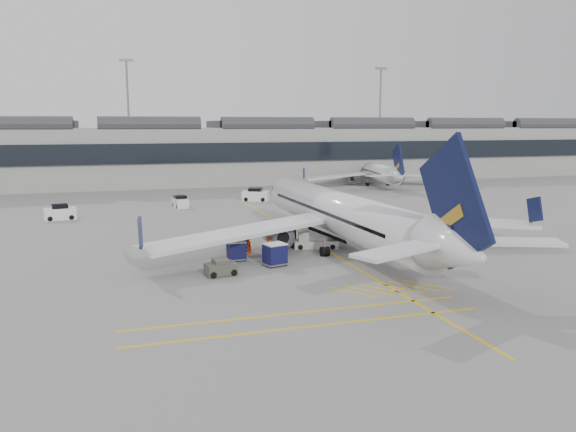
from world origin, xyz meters
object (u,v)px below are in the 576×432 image
object	(u,v)px
airliner_main	(344,215)
ramp_agent_b	(248,246)
pushback_tug	(221,268)
ramp_agent_a	(271,246)
baggage_cart_a	(286,236)
belt_loader	(315,242)

from	to	relation	value
airliner_main	ramp_agent_b	size ratio (longest dim) A/B	26.73
airliner_main	pushback_tug	distance (m)	14.17
ramp_agent_a	pushback_tug	distance (m)	7.46
airliner_main	baggage_cart_a	size ratio (longest dim) A/B	21.68
belt_loader	ramp_agent_b	bearing A→B (deg)	-158.29
airliner_main	ramp_agent_a	bearing A→B (deg)	-176.62
baggage_cart_a	pushback_tug	bearing A→B (deg)	-143.63
pushback_tug	ramp_agent_a	bearing A→B (deg)	33.41
baggage_cart_a	pushback_tug	xyz separation A→B (m)	(-8.00, -8.75, -0.38)
airliner_main	baggage_cart_a	distance (m)	6.09
belt_loader	ramp_agent_b	world-z (taller)	belt_loader
belt_loader	pushback_tug	xyz separation A→B (m)	(-10.39, -7.14, -0.02)
ramp_agent_b	pushback_tug	bearing A→B (deg)	18.31
baggage_cart_a	ramp_agent_b	size ratio (longest dim) A/B	1.23
airliner_main	ramp_agent_a	distance (m)	7.66
belt_loader	pushback_tug	size ratio (longest dim) A/B	2.04
ramp_agent_a	ramp_agent_b	xyz separation A→B (m)	(-1.78, 1.29, -0.12)
baggage_cart_a	ramp_agent_b	xyz separation A→B (m)	(-4.33, -2.38, -0.17)
airliner_main	belt_loader	xyz separation A→B (m)	(-2.32, 1.49, -2.69)
airliner_main	ramp_agent_a	size ratio (longest dim) A/B	23.31
belt_loader	ramp_agent_a	size ratio (longest dim) A/B	2.87
baggage_cart_a	ramp_agent_a	xyz separation A→B (m)	(-2.55, -3.66, -0.06)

